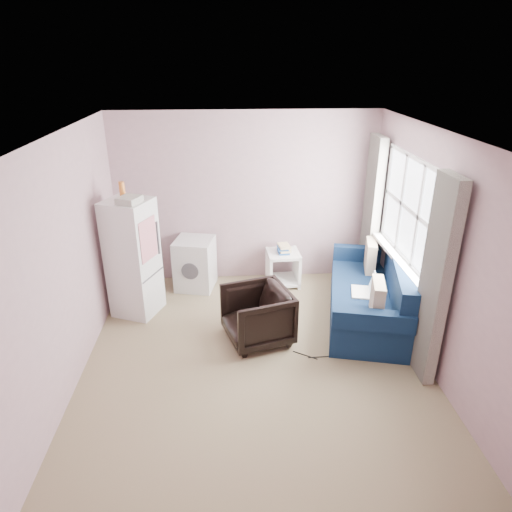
# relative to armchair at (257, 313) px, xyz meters

# --- Properties ---
(room) EXTENTS (3.84, 4.24, 2.54)m
(room) POSITION_rel_armchair_xyz_m (-0.03, -0.34, 0.88)
(room) COLOR #8F7E5D
(room) RESTS_ON ground
(armchair) EXTENTS (0.86, 0.89, 0.74)m
(armchair) POSITION_rel_armchair_xyz_m (0.00, 0.00, 0.00)
(armchair) COLOR black
(armchair) RESTS_ON ground
(fridge) EXTENTS (0.69, 0.69, 1.76)m
(fridge) POSITION_rel_armchair_xyz_m (-1.55, 0.78, 0.42)
(fridge) COLOR silver
(fridge) RESTS_ON ground
(washing_machine) EXTENTS (0.63, 0.63, 0.75)m
(washing_machine) POSITION_rel_armchair_xyz_m (-0.82, 1.44, 0.02)
(washing_machine) COLOR silver
(washing_machine) RESTS_ON ground
(side_table) EXTENTS (0.49, 0.49, 0.64)m
(side_table) POSITION_rel_armchair_xyz_m (0.48, 1.45, -0.07)
(side_table) COLOR white
(side_table) RESTS_ON ground
(sofa) EXTENTS (1.32, 2.13, 0.89)m
(sofa) POSITION_rel_armchair_xyz_m (1.51, 0.39, -0.05)
(sofa) COLOR #0F2546
(sofa) RESTS_ON ground
(window_dressing) EXTENTS (0.17, 2.62, 2.18)m
(window_dressing) POSITION_rel_armchair_xyz_m (1.74, 0.35, 0.74)
(window_dressing) COLOR white
(window_dressing) RESTS_ON ground
(floor_cables) EXTENTS (0.46, 0.18, 0.01)m
(floor_cables) POSITION_rel_armchair_xyz_m (0.62, -0.39, -0.36)
(floor_cables) COLOR black
(floor_cables) RESTS_ON ground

